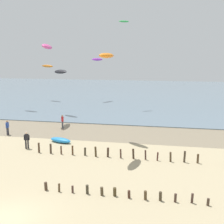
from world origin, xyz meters
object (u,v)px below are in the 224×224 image
Objects in this scene: person_mid_beach at (7,127)px; kite_aloft_9 at (107,56)px; kite_aloft_1 at (47,66)px; person_by_waterline at (27,140)px; person_left_flank at (62,121)px; kite_aloft_5 at (60,72)px; kite_aloft_4 at (124,21)px; kite_aloft_10 at (97,59)px; grounded_kite at (61,140)px; kite_aloft_7 at (47,47)px.

person_mid_beach is 15.83m from kite_aloft_9.
person_by_waterline is at bearing 134.60° from kite_aloft_1.
person_left_flank is 0.61× the size of kite_aloft_9.
person_mid_beach is 14.25m from kite_aloft_5.
kite_aloft_9 is (8.15, -0.07, 8.20)m from person_by_waterline.
person_mid_beach is at bearing -145.08° from kite_aloft_4.
kite_aloft_10 is at bearing -155.52° from kite_aloft_9.
kite_aloft_5 reaches higher than person_mid_beach.
kite_aloft_5 is (1.76, 12.93, 5.74)m from person_mid_beach.
person_left_flank is (0.46, 8.74, 0.00)m from person_by_waterline.
kite_aloft_1 is at bearing 117.07° from person_left_flank.
kite_aloft_5 is 20.72m from kite_aloft_9.
kite_aloft_4 is at bearing 77.93° from person_by_waterline.
kite_aloft_4 reaches higher than kite_aloft_5.
grounded_kite is 0.84× the size of kite_aloft_10.
kite_aloft_4 is 0.61× the size of kite_aloft_10.
kite_aloft_1 is 1.01× the size of kite_aloft_10.
kite_aloft_1 is at bearing -47.01° from grounded_kite.
kite_aloft_4 is at bearing 73.47° from person_left_flank.
kite_aloft_5 is (-2.88, 17.29, 5.74)m from person_by_waterline.
kite_aloft_9 is (5.63, -2.71, 8.86)m from grounded_kite.
grounded_kite is at bearing -106.76° from kite_aloft_9.
person_by_waterline is at bearing 131.88° from kite_aloft_5.
kite_aloft_1 is 15.65m from kite_aloft_5.
kite_aloft_4 is 0.52× the size of kite_aloft_7.
kite_aloft_4 is (5.06, 17.04, 13.85)m from person_left_flank.
person_left_flank is 0.56× the size of kite_aloft_1.
person_by_waterline is 8.75m from person_left_flank.
grounded_kite is at bearing 142.63° from kite_aloft_5.
person_left_flank is 0.60× the size of kite_aloft_5.
kite_aloft_4 is at bearing 64.62° from person_mid_beach.
grounded_kite is 1.37× the size of kite_aloft_4.
grounded_kite is at bearing 46.42° from person_by_waterline.
kite_aloft_7 is (-2.66, 12.05, 9.35)m from person_by_waterline.
person_left_flank is 14.28m from kite_aloft_9.
kite_aloft_4 is (5.52, 25.78, 13.85)m from person_by_waterline.
kite_aloft_5 is (-5.40, 14.65, 6.40)m from grounded_kite.
kite_aloft_1 reaches higher than person_by_waterline.
kite_aloft_7 reaches higher than kite_aloft_9.
kite_aloft_9 is (11.03, -17.37, 2.46)m from kite_aloft_5.
kite_aloft_1 reaches higher than kite_aloft_5.
grounded_kite is 0.91× the size of kite_aloft_9.
person_by_waterline is 33.18m from kite_aloft_1.
kite_aloft_9 is at bearing -19.14° from person_mid_beach.
grounded_kite is (2.51, 2.64, -0.66)m from person_by_waterline.
kite_aloft_4 is (10.16, 21.42, 13.85)m from person_mid_beach.
person_mid_beach is at bearing -139.40° from person_left_flank.
kite_aloft_7 is 16.28m from kite_aloft_9.
person_mid_beach is at bearing -160.25° from kite_aloft_10.
person_left_flank is at bearing 87.01° from person_by_waterline.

